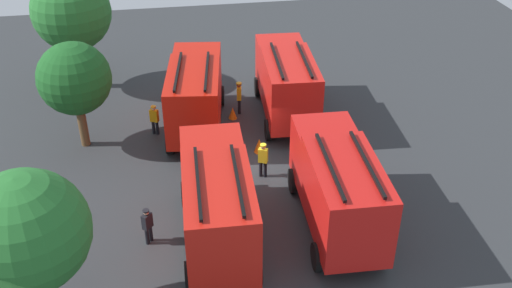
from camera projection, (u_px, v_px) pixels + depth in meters
The scene contains 16 objects.
ground_plane at pixel (256, 169), 27.67m from camera, with size 47.45×47.45×0.00m, color #2D3033.
fire_truck_0 at pixel (338, 184), 22.99m from camera, with size 7.28×2.96×3.88m.
fire_truck_1 at pixel (286, 81), 30.81m from camera, with size 7.33×3.08×3.88m.
fire_truck_2 at pixel (217, 200), 22.15m from camera, with size 7.28×2.95×3.88m.
fire_truck_3 at pixel (195, 92), 29.70m from camera, with size 7.46×3.51×3.88m.
firefighter_0 at pixel (239, 96), 31.79m from camera, with size 0.45×0.30×1.81m.
firefighter_1 at pixel (263, 159), 26.66m from camera, with size 0.39×0.48×1.74m.
firefighter_2 at pixel (148, 225), 22.87m from camera, with size 0.48×0.45×1.61m.
firefighter_3 at pixel (154, 119), 29.92m from camera, with size 0.40×0.48×1.62m.
tree_0 at pixel (11, 265), 17.57m from camera, with size 3.16×3.16×4.89m.
tree_1 at pixel (27, 232), 17.66m from camera, with size 3.90×3.90×6.05m.
tree_2 at pixel (74, 79), 27.59m from camera, with size 3.50×3.50×5.42m.
tree_3 at pixel (71, 12), 32.60m from camera, with size 4.42×4.42×6.85m.
traffic_cone_0 at pixel (259, 145), 28.75m from camera, with size 0.51×0.51×0.73m, color #F2600C.
traffic_cone_1 at pixel (320, 91), 33.79m from camera, with size 0.48×0.48×0.69m, color #F2600C.
traffic_cone_2 at pixel (233, 113), 31.61m from camera, with size 0.46×0.46×0.66m, color #F2600C.
Camera 1 is at (-22.48, 3.77, 15.73)m, focal length 41.16 mm.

